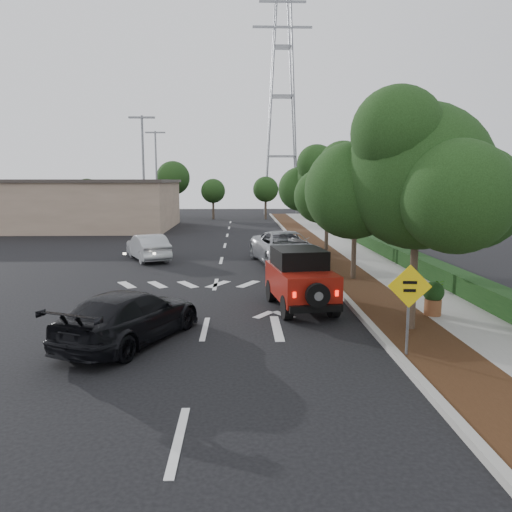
{
  "coord_description": "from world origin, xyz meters",
  "views": [
    {
      "loc": [
        1.0,
        -13.41,
        4.06
      ],
      "look_at": [
        1.51,
        3.0,
        1.59
      ],
      "focal_mm": 35.0,
      "sensor_mm": 36.0,
      "label": 1
    }
  ],
  "objects_px": {
    "red_jeep": "(299,278)",
    "silver_suv_ahead": "(285,248)",
    "speed_hump_sign": "(409,298)",
    "black_suv_oncoming": "(130,316)"
  },
  "relations": [
    {
      "from": "silver_suv_ahead",
      "to": "speed_hump_sign",
      "type": "distance_m",
      "value": 13.4
    },
    {
      "from": "red_jeep",
      "to": "silver_suv_ahead",
      "type": "distance_m",
      "value": 8.47
    },
    {
      "from": "red_jeep",
      "to": "black_suv_oncoming",
      "type": "height_order",
      "value": "red_jeep"
    },
    {
      "from": "red_jeep",
      "to": "silver_suv_ahead",
      "type": "bearing_deg",
      "value": 80.05
    },
    {
      "from": "red_jeep",
      "to": "black_suv_oncoming",
      "type": "relative_size",
      "value": 0.84
    },
    {
      "from": "speed_hump_sign",
      "to": "silver_suv_ahead",
      "type": "bearing_deg",
      "value": 102.64
    },
    {
      "from": "silver_suv_ahead",
      "to": "black_suv_oncoming",
      "type": "distance_m",
      "value": 12.81
    },
    {
      "from": "red_jeep",
      "to": "speed_hump_sign",
      "type": "relative_size",
      "value": 1.84
    },
    {
      "from": "silver_suv_ahead",
      "to": "black_suv_oncoming",
      "type": "relative_size",
      "value": 1.26
    },
    {
      "from": "silver_suv_ahead",
      "to": "black_suv_oncoming",
      "type": "xyz_separation_m",
      "value": [
        -5.01,
        -11.79,
        -0.13
      ]
    }
  ]
}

